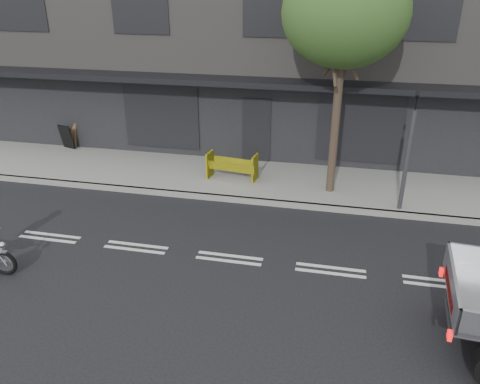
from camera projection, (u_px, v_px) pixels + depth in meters
The scene contains 8 objects.
ground at pixel (229, 258), 11.24m from camera, with size 80.00×80.00×0.00m, color black.
sidewalk at pixel (262, 180), 15.38m from camera, with size 32.00×3.20×0.15m, color gray.
kerb at pixel (253, 201), 13.96m from camera, with size 32.00×0.20×0.15m, color gray.
building_main at pixel (291, 34), 19.61m from camera, with size 26.00×10.00×8.00m, color slate.
street_tree at pixel (345, 14), 12.34m from camera, with size 3.40×3.40×6.74m.
traffic_light_pole at pixel (407, 159), 12.72m from camera, with size 0.12×0.12×3.50m.
construction_barrier at pixel (230, 168), 14.93m from camera, with size 1.61×0.64×0.90m, color #FFF40D, non-canonical shape.
sandwich_board at pixel (66, 137), 17.81m from camera, with size 0.59×0.40×0.94m, color black, non-canonical shape.
Camera 1 is at (2.26, -9.27, 6.15)m, focal length 35.00 mm.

